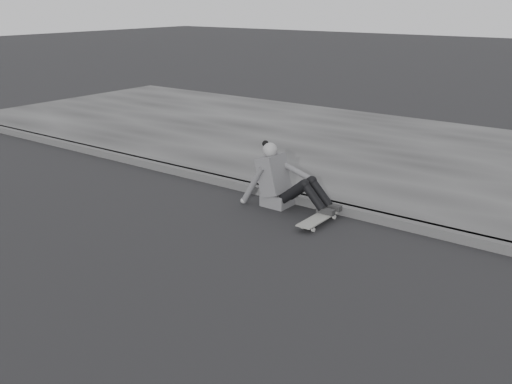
% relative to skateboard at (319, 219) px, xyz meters
% --- Properties ---
extents(ground, '(80.00, 80.00, 0.00)m').
position_rel_skateboard_xyz_m(ground, '(2.15, -2.08, -0.07)').
color(ground, black).
rests_on(ground, ground).
extents(curb, '(24.00, 0.16, 0.12)m').
position_rel_skateboard_xyz_m(curb, '(2.15, 0.50, -0.01)').
color(curb, '#434343').
rests_on(curb, ground).
extents(skateboard, '(0.20, 0.78, 0.09)m').
position_rel_skateboard_xyz_m(skateboard, '(0.00, 0.00, 0.00)').
color(skateboard, '#A1A19C').
rests_on(skateboard, ground).
extents(seated_woman, '(1.38, 0.46, 0.88)m').
position_rel_skateboard_xyz_m(seated_woman, '(-0.73, 0.25, 0.29)').
color(seated_woman, '#515154').
rests_on(seated_woman, ground).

